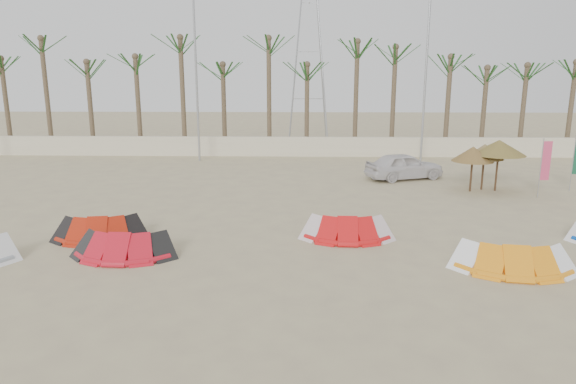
{
  "coord_description": "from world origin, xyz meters",
  "views": [
    {
      "loc": [
        0.47,
        -12.1,
        5.58
      ],
      "look_at": [
        0.0,
        6.0,
        1.3
      ],
      "focal_mm": 32.0,
      "sensor_mm": 36.0,
      "label": 1
    }
  ],
  "objects_px": {
    "car": "(404,166)",
    "parasol_mid": "(485,152)",
    "parasol_left": "(473,154)",
    "kite_red_left": "(103,226)",
    "kite_orange": "(509,254)",
    "kite_red_mid": "(126,242)",
    "kite_red_right": "(346,225)",
    "parasol_right": "(499,147)"
  },
  "relations": [
    {
      "from": "car",
      "to": "parasol_mid",
      "type": "bearing_deg",
      "value": -146.29
    },
    {
      "from": "parasol_left",
      "to": "parasol_mid",
      "type": "height_order",
      "value": "parasol_mid"
    },
    {
      "from": "kite_red_left",
      "to": "parasol_left",
      "type": "bearing_deg",
      "value": 26.26
    },
    {
      "from": "kite_orange",
      "to": "car",
      "type": "height_order",
      "value": "car"
    },
    {
      "from": "kite_red_mid",
      "to": "kite_orange",
      "type": "height_order",
      "value": "same"
    },
    {
      "from": "kite_red_mid",
      "to": "kite_red_right",
      "type": "height_order",
      "value": "same"
    },
    {
      "from": "parasol_left",
      "to": "kite_orange",
      "type": "bearing_deg",
      "value": -101.56
    },
    {
      "from": "parasol_left",
      "to": "parasol_mid",
      "type": "bearing_deg",
      "value": 29.6
    },
    {
      "from": "kite_red_mid",
      "to": "kite_red_right",
      "type": "xyz_separation_m",
      "value": [
        6.99,
        1.92,
        -0.0
      ]
    },
    {
      "from": "kite_red_mid",
      "to": "car",
      "type": "relative_size",
      "value": 0.77
    },
    {
      "from": "kite_red_left",
      "to": "parasol_right",
      "type": "distance_m",
      "value": 17.81
    },
    {
      "from": "parasol_right",
      "to": "car",
      "type": "height_order",
      "value": "parasol_right"
    },
    {
      "from": "kite_red_mid",
      "to": "parasol_mid",
      "type": "bearing_deg",
      "value": 33.52
    },
    {
      "from": "kite_red_mid",
      "to": "parasol_left",
      "type": "distance_m",
      "value": 16.25
    },
    {
      "from": "parasol_mid",
      "to": "parasol_right",
      "type": "distance_m",
      "value": 0.65
    },
    {
      "from": "kite_red_left",
      "to": "parasol_mid",
      "type": "bearing_deg",
      "value": 26.41
    },
    {
      "from": "kite_red_mid",
      "to": "parasol_mid",
      "type": "distance_m",
      "value": 17.02
    },
    {
      "from": "kite_red_right",
      "to": "kite_red_mid",
      "type": "bearing_deg",
      "value": -164.65
    },
    {
      "from": "kite_orange",
      "to": "parasol_mid",
      "type": "bearing_deg",
      "value": 75.29
    },
    {
      "from": "kite_orange",
      "to": "parasol_left",
      "type": "height_order",
      "value": "parasol_left"
    },
    {
      "from": "kite_red_mid",
      "to": "kite_orange",
      "type": "relative_size",
      "value": 0.91
    },
    {
      "from": "parasol_right",
      "to": "kite_orange",
      "type": "bearing_deg",
      "value": -108.04
    },
    {
      "from": "kite_orange",
      "to": "parasol_mid",
      "type": "distance_m",
      "value": 10.61
    },
    {
      "from": "kite_red_left",
      "to": "kite_red_mid",
      "type": "relative_size",
      "value": 1.01
    },
    {
      "from": "parasol_right",
      "to": "car",
      "type": "bearing_deg",
      "value": 145.65
    },
    {
      "from": "kite_orange",
      "to": "parasol_left",
      "type": "xyz_separation_m",
      "value": [
        2.0,
        9.79,
        1.38
      ]
    },
    {
      "from": "parasol_left",
      "to": "kite_red_mid",
      "type": "bearing_deg",
      "value": -146.3
    },
    {
      "from": "kite_red_left",
      "to": "parasol_right",
      "type": "height_order",
      "value": "parasol_right"
    },
    {
      "from": "car",
      "to": "kite_red_left",
      "type": "bearing_deg",
      "value": 109.65
    },
    {
      "from": "kite_red_right",
      "to": "car",
      "type": "relative_size",
      "value": 0.75
    },
    {
      "from": "parasol_left",
      "to": "parasol_right",
      "type": "height_order",
      "value": "parasol_right"
    },
    {
      "from": "kite_red_right",
      "to": "kite_red_left",
      "type": "bearing_deg",
      "value": -178.26
    },
    {
      "from": "parasol_mid",
      "to": "parasol_left",
      "type": "bearing_deg",
      "value": -150.4
    },
    {
      "from": "parasol_right",
      "to": "car",
      "type": "relative_size",
      "value": 0.61
    },
    {
      "from": "kite_red_right",
      "to": "parasol_mid",
      "type": "xyz_separation_m",
      "value": [
        7.15,
        7.45,
        1.44
      ]
    },
    {
      "from": "kite_red_right",
      "to": "car",
      "type": "height_order",
      "value": "car"
    },
    {
      "from": "kite_red_right",
      "to": "parasol_mid",
      "type": "relative_size",
      "value": 1.4
    },
    {
      "from": "kite_red_mid",
      "to": "parasol_right",
      "type": "bearing_deg",
      "value": 31.87
    },
    {
      "from": "kite_red_mid",
      "to": "car",
      "type": "xyz_separation_m",
      "value": [
        10.87,
        11.77,
        0.28
      ]
    },
    {
      "from": "kite_red_right",
      "to": "parasol_left",
      "type": "bearing_deg",
      "value": 47.48
    },
    {
      "from": "car",
      "to": "parasol_right",
      "type": "bearing_deg",
      "value": -144.27
    },
    {
      "from": "kite_red_left",
      "to": "car",
      "type": "distance_m",
      "value": 15.87
    }
  ]
}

